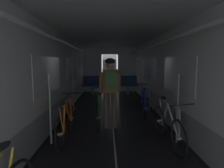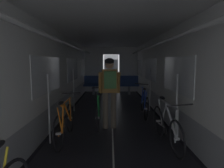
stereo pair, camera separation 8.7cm
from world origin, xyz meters
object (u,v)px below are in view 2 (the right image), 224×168
(bench_seat_far_left, at_px, (93,83))
(bicycle_orange, at_px, (65,123))
(person_cyclist_aisle, at_px, (110,85))
(bicycle_blue, at_px, (144,103))
(bench_seat_far_right, at_px, (129,83))
(bicycle_green_in_aisle, at_px, (98,110))
(bicycle_silver, at_px, (166,126))

(bench_seat_far_left, distance_m, bicycle_orange, 5.84)
(bench_seat_far_left, xyz_separation_m, bicycle_orange, (-0.09, -5.84, -0.18))
(bicycle_orange, bearing_deg, person_cyclist_aisle, 38.78)
(bicycle_blue, distance_m, bicycle_orange, 2.73)
(bench_seat_far_left, bearing_deg, person_cyclist_aisle, -80.71)
(bench_seat_far_left, bearing_deg, bicycle_blue, -64.46)
(bench_seat_far_left, xyz_separation_m, person_cyclist_aisle, (0.83, -5.10, 0.50))
(person_cyclist_aisle, bearing_deg, bench_seat_far_right, 79.26)
(bicycle_green_in_aisle, bearing_deg, person_cyclist_aisle, -41.82)
(bicycle_silver, xyz_separation_m, bicycle_green_in_aisle, (-1.41, 1.26, -0.00))
(bicycle_orange, distance_m, person_cyclist_aisle, 1.37)
(bicycle_orange, relative_size, bicycle_green_in_aisle, 1.00)
(person_cyclist_aisle, relative_size, bicycle_green_in_aisle, 1.02)
(bench_seat_far_right, distance_m, person_cyclist_aisle, 5.21)
(bench_seat_far_right, height_order, bicycle_silver, bench_seat_far_right)
(bicycle_silver, xyz_separation_m, bicycle_blue, (-0.06, 2.13, -0.00))
(person_cyclist_aisle, xyz_separation_m, bicycle_green_in_aisle, (-0.30, 0.27, -0.69))
(bicycle_silver, distance_m, bicycle_orange, 2.06)
(bicycle_orange, bearing_deg, bicycle_silver, -6.88)
(person_cyclist_aisle, bearing_deg, bicycle_blue, 47.11)
(bicycle_blue, bearing_deg, bicycle_silver, -88.39)
(bicycle_green_in_aisle, bearing_deg, bicycle_blue, 32.76)
(bicycle_blue, bearing_deg, bicycle_green_in_aisle, -147.24)
(bench_seat_far_left, distance_m, bench_seat_far_right, 1.80)
(bench_seat_far_right, bearing_deg, bicycle_orange, -107.95)
(bicycle_silver, bearing_deg, bicycle_blue, 91.61)
(bench_seat_far_left, relative_size, bicycle_silver, 0.58)
(bicycle_orange, bearing_deg, bicycle_blue, 43.51)
(bicycle_silver, height_order, bicycle_orange, same)
(bench_seat_far_left, height_order, bicycle_silver, bench_seat_far_left)
(bicycle_green_in_aisle, bearing_deg, bicycle_silver, -41.60)
(bench_seat_far_right, bearing_deg, bench_seat_far_left, 180.00)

